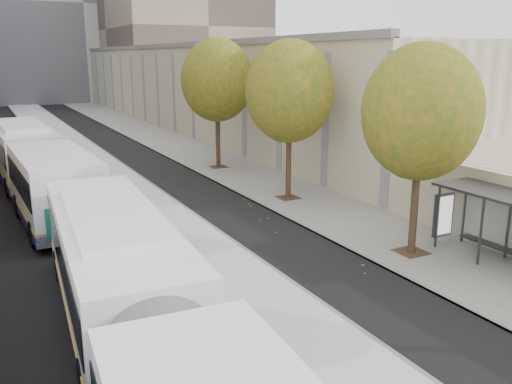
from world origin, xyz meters
TOP-DOWN VIEW (x-y plane):
  - bus_platform at (-3.88, 35.00)m, footprint 4.25×150.00m
  - sidewalk at (4.12, 35.00)m, footprint 4.75×150.00m
  - building_tan at (15.50, 64.00)m, footprint 18.00×92.00m
  - building_far_block at (6.00, 96.00)m, footprint 30.00×18.00m
  - bus_shelter at (5.69, 10.96)m, footprint 1.90×4.40m
  - tree_c at (3.60, 13.00)m, footprint 4.20×4.20m
  - tree_d at (3.60, 22.00)m, footprint 4.40×4.40m
  - tree_e at (3.60, 31.00)m, footprint 4.60×4.60m
  - bus_near at (-7.64, 8.68)m, footprint 3.78×18.37m
  - bus_far at (-7.84, 28.47)m, footprint 3.61×19.42m
  - distant_car at (-8.05, 50.31)m, footprint 2.28×3.90m

SIDE VIEW (x-z plane):
  - sidewalk at x=4.12m, z-range 0.00..0.08m
  - bus_platform at x=-3.88m, z-range 0.00..0.15m
  - distant_car at x=-8.05m, z-range 0.00..1.25m
  - bus_near at x=-7.64m, z-range 0.14..3.18m
  - bus_far at x=-7.84m, z-range 0.15..3.37m
  - bus_shelter at x=5.69m, z-range 0.92..3.45m
  - building_tan at x=15.50m, z-range 0.00..8.00m
  - tree_c at x=3.60m, z-range 1.61..8.89m
  - tree_d at x=3.60m, z-range 1.67..9.27m
  - tree_e at x=3.60m, z-range 1.73..9.64m
  - building_far_block at x=6.00m, z-range 0.00..30.00m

